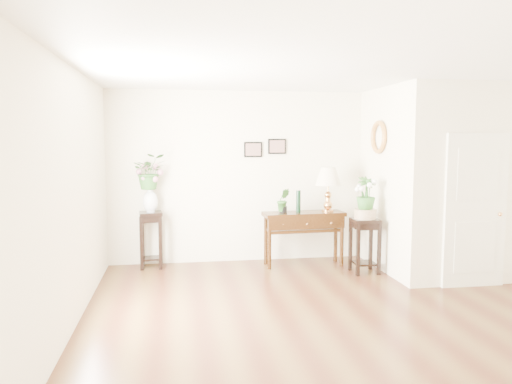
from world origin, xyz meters
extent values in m
cube|color=#51371A|center=(0.00, 0.00, 0.00)|extent=(6.00, 5.50, 0.02)
cube|color=white|center=(0.00, 0.00, 2.80)|extent=(6.00, 5.50, 0.02)
cube|color=white|center=(0.00, 2.75, 1.40)|extent=(6.00, 0.02, 2.80)
cube|color=white|center=(0.00, -2.75, 1.40)|extent=(6.00, 0.02, 2.80)
cube|color=white|center=(-3.00, 0.00, 1.40)|extent=(0.02, 5.50, 2.80)
cube|color=white|center=(2.10, 1.77, 1.40)|extent=(1.80, 1.95, 2.80)
cube|color=white|center=(2.10, 0.78, 1.05)|extent=(0.90, 0.05, 2.10)
cube|color=black|center=(-0.65, 2.73, 1.85)|extent=(0.30, 0.02, 0.25)
cube|color=black|center=(-0.25, 2.73, 1.90)|extent=(0.30, 0.02, 0.25)
torus|color=gold|center=(1.16, 1.90, 2.05)|extent=(0.07, 0.51, 0.51)
cube|color=black|center=(0.10, 2.27, 0.43)|extent=(1.31, 0.50, 0.86)
cube|color=tan|center=(0.49, 2.27, 1.21)|extent=(0.50, 0.50, 0.72)
cylinder|color=black|center=(0.01, 2.27, 1.03)|extent=(0.09, 0.09, 0.35)
imported|color=#2B6123|center=(-0.24, 2.27, 1.05)|extent=(0.20, 0.16, 0.37)
cube|color=black|center=(-2.31, 2.51, 0.44)|extent=(0.38, 0.38, 0.88)
imported|color=#2B6123|center=(-2.31, 2.51, 1.56)|extent=(0.56, 0.50, 0.56)
cube|color=black|center=(0.90, 1.69, 0.41)|extent=(0.41, 0.41, 0.83)
cylinder|color=#BDA88D|center=(0.90, 1.69, 0.91)|extent=(0.41, 0.41, 0.15)
imported|color=#2B6123|center=(0.90, 1.69, 1.20)|extent=(0.35, 0.35, 0.51)
camera|label=1|loc=(-1.91, -5.36, 2.01)|focal=35.00mm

